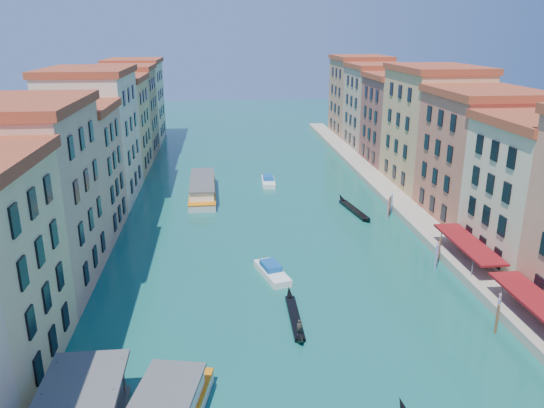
{
  "coord_description": "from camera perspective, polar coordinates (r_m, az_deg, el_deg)",
  "views": [
    {
      "loc": [
        -6.19,
        -15.13,
        26.36
      ],
      "look_at": [
        0.34,
        48.42,
        5.46
      ],
      "focal_mm": 35.0,
      "sensor_mm": 36.0,
      "label": 1
    }
  ],
  "objects": [
    {
      "name": "left_bank_palazzos",
      "position": [
        83.9,
        -19.5,
        5.63
      ],
      "size": [
        12.8,
        128.4,
        21.0
      ],
      "color": "beige",
      "rests_on": "ground"
    },
    {
      "name": "motorboat_far",
      "position": [
        95.85,
        -0.41,
        2.51
      ],
      "size": [
        2.49,
        7.08,
        1.45
      ],
      "rotation": [
        0.0,
        0.0,
        -0.04
      ],
      "color": "white",
      "rests_on": "ground"
    },
    {
      "name": "motorboat_mid",
      "position": [
        60.29,
        -0.02,
        -7.24
      ],
      "size": [
        3.81,
        6.99,
        1.38
      ],
      "rotation": [
        0.0,
        0.0,
        0.27
      ],
      "color": "white",
      "rests_on": "ground"
    },
    {
      "name": "mooring_poles_right",
      "position": [
        56.54,
        21.76,
        -9.59
      ],
      "size": [
        1.44,
        54.24,
        3.2
      ],
      "color": "brown",
      "rests_on": "ground"
    },
    {
      "name": "vaporetto_far",
      "position": [
        89.88,
        -7.49,
        1.74
      ],
      "size": [
        4.44,
        18.64,
        2.77
      ],
      "rotation": [
        0.0,
        0.0,
        0.01
      ],
      "color": "beige",
      "rests_on": "ground"
    },
    {
      "name": "right_bank_palazzos",
      "position": [
        89.47,
        18.23,
        6.52
      ],
      "size": [
        12.8,
        128.4,
        21.0
      ],
      "color": "#9E5640",
      "rests_on": "ground"
    },
    {
      "name": "gondola_fore",
      "position": [
        51.91,
        2.45,
        -11.96
      ],
      "size": [
        1.12,
        10.54,
        2.1
      ],
      "rotation": [
        0.0,
        0.0,
        -0.02
      ],
      "color": "black",
      "rests_on": "ground"
    },
    {
      "name": "gondola_far",
      "position": [
        82.25,
        8.75,
        -0.53
      ],
      "size": [
        2.87,
        12.3,
        1.75
      ],
      "rotation": [
        0.0,
        0.0,
        0.16
      ],
      "color": "black",
      "rests_on": "ground"
    },
    {
      "name": "quay",
      "position": [
        88.79,
        12.92,
        0.72
      ],
      "size": [
        4.0,
        140.0,
        1.0
      ],
      "primitive_type": "cube",
      "color": "#A29B83",
      "rests_on": "ground"
    }
  ]
}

